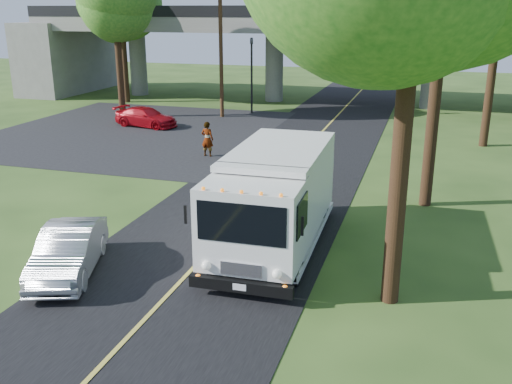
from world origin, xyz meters
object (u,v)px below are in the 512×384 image
at_px(red_sedan, 146,117).
at_px(pedestrian, 207,139).
at_px(tree_left_far, 122,3).
at_px(step_van, 274,197).
at_px(silver_sedan, 68,251).
at_px(utility_pole, 221,48).
at_px(traffic_signal, 252,67).

height_order(red_sedan, pedestrian, pedestrian).
bearing_deg(pedestrian, red_sedan, -36.36).
distance_m(tree_left_far, pedestrian, 20.05).
distance_m(red_sedan, pedestrian, 8.83).
relative_size(tree_left_far, step_van, 1.35).
distance_m(red_sedan, silver_sedan, 20.94).
relative_size(step_van, silver_sedan, 1.82).
bearing_deg(utility_pole, step_van, -65.72).
bearing_deg(silver_sedan, pedestrian, 75.03).
height_order(traffic_signal, red_sedan, traffic_signal).
xyz_separation_m(tree_left_far, red_sedan, (5.89, -8.36, -6.85)).
bearing_deg(pedestrian, tree_left_far, -42.93).
bearing_deg(red_sedan, pedestrian, -122.98).
bearing_deg(pedestrian, silver_sedan, 101.32).
relative_size(tree_left_far, pedestrian, 5.60).
relative_size(step_van, red_sedan, 1.77).
bearing_deg(utility_pole, traffic_signal, 53.13).
distance_m(step_van, silver_sedan, 6.12).
bearing_deg(red_sedan, tree_left_far, 44.77).
relative_size(traffic_signal, step_van, 0.71).
bearing_deg(traffic_signal, red_sedan, -126.92).
distance_m(step_van, pedestrian, 11.90).
xyz_separation_m(utility_pole, red_sedan, (-3.40, -4.53, -3.99)).
distance_m(traffic_signal, utility_pole, 2.86).
bearing_deg(step_van, traffic_signal, 107.56).
height_order(tree_left_far, step_van, tree_left_far).
xyz_separation_m(traffic_signal, red_sedan, (-4.90, -6.53, -2.60)).
height_order(red_sedan, silver_sedan, silver_sedan).
distance_m(tree_left_far, step_van, 31.26).
height_order(step_van, silver_sedan, step_van).
distance_m(utility_pole, pedestrian, 11.55).
distance_m(silver_sedan, pedestrian, 13.56).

